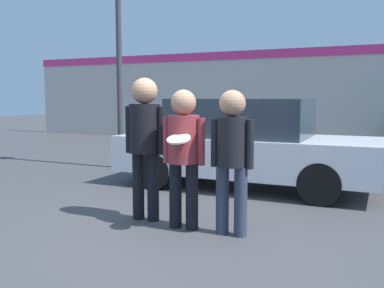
{
  "coord_description": "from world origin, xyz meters",
  "views": [
    {
      "loc": [
        2.32,
        -4.39,
        1.57
      ],
      "look_at": [
        0.14,
        0.4,
        1.0
      ],
      "focal_mm": 40.0,
      "sensor_mm": 36.0,
      "label": 1
    }
  ],
  "objects_px": {
    "person_right": "(232,150)",
    "person_middle_with_frisbee": "(183,146)",
    "parked_car_near": "(245,144)",
    "person_left": "(145,134)"
  },
  "relations": [
    {
      "from": "person_right",
      "to": "person_middle_with_frisbee",
      "type": "bearing_deg",
      "value": -179.6
    },
    {
      "from": "person_middle_with_frisbee",
      "to": "person_right",
      "type": "xyz_separation_m",
      "value": [
        0.6,
        0.0,
        -0.02
      ]
    },
    {
      "from": "person_right",
      "to": "parked_car_near",
      "type": "height_order",
      "value": "person_right"
    },
    {
      "from": "person_left",
      "to": "person_right",
      "type": "relative_size",
      "value": 1.1
    },
    {
      "from": "person_left",
      "to": "parked_car_near",
      "type": "height_order",
      "value": "person_left"
    },
    {
      "from": "person_middle_with_frisbee",
      "to": "parked_car_near",
      "type": "xyz_separation_m",
      "value": [
        -0.07,
        2.64,
        -0.23
      ]
    },
    {
      "from": "person_middle_with_frisbee",
      "to": "person_right",
      "type": "distance_m",
      "value": 0.6
    },
    {
      "from": "person_middle_with_frisbee",
      "to": "person_left",
      "type": "bearing_deg",
      "value": 167.35
    },
    {
      "from": "person_right",
      "to": "person_left",
      "type": "bearing_deg",
      "value": 173.79
    },
    {
      "from": "person_left",
      "to": "person_middle_with_frisbee",
      "type": "distance_m",
      "value": 0.63
    }
  ]
}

